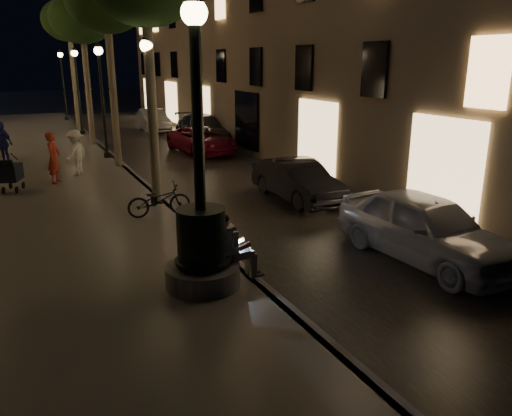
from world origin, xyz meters
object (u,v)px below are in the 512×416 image
tree_third (82,19)px  car_third (202,140)px  lamp_curb_d (62,76)px  stroller (11,173)px  car_second (298,180)px  lamp_curb_c (77,80)px  pedestrian_blue (2,143)px  lamp_curb_a (150,98)px  tree_second (106,2)px  fountain_lamppost (201,234)px  lamp_curb_b (101,86)px  car_front (426,227)px  car_fifth (153,120)px  tree_far (68,21)px  pedestrian_white (76,153)px  bicycle (159,200)px  seated_man_laptop (232,245)px  car_rear (202,129)px  pedestrian_red (54,158)px

tree_third → car_third: 8.03m
lamp_curb_d → stroller: 21.16m
car_second → lamp_curb_c: bearing=103.6°
lamp_curb_d → pedestrian_blue: 16.32m
lamp_curb_a → pedestrian_blue: 9.49m
lamp_curb_a → tree_second: bearing=89.0°
fountain_lamppost → lamp_curb_b: fountain_lamppost is taller
lamp_curb_a → car_front: bearing=-56.5°
lamp_curb_c → car_fifth: size_ratio=1.17×
stroller → pedestrian_blue: 5.02m
tree_far → lamp_curb_c: (-0.08, -2.00, -3.20)m
car_second → pedestrian_white: (-5.90, 5.93, 0.40)m
lamp_curb_c → pedestrian_blue: 8.93m
tree_far → car_second: bearing=-77.5°
car_second → car_third: bearing=88.3°
tree_second → tree_third: (-0.10, 6.00, -0.20)m
car_fifth → car_front: bearing=-87.6°
tree_second → bicycle: tree_second is taller
fountain_lamppost → lamp_curb_b: 14.16m
pedestrian_white → pedestrian_blue: (-2.41, 3.40, 0.03)m
lamp_curb_c → fountain_lamppost: bearing=-91.8°
car_fifth → lamp_curb_c: bearing=-167.1°
lamp_curb_c → tree_second: bearing=-89.4°
lamp_curb_c → car_third: size_ratio=1.08×
seated_man_laptop → tree_far: bearing=89.6°
stroller → car_third: bearing=49.4°
car_rear → car_third: bearing=-106.0°
tree_second → stroller: tree_second is taller
lamp_curb_c → pedestrian_white: (-1.60, -11.07, -2.20)m
pedestrian_white → bicycle: pedestrian_white is taller
car_third → pedestrian_red: bearing=-153.2°
car_third → pedestrian_white: 6.93m
car_rear → bicycle: (-5.75, -12.37, -0.10)m
car_front → pedestrian_red: (-6.73, 10.43, 0.32)m
car_third → car_rear: bearing=64.2°
stroller → car_front: 12.72m
fountain_lamppost → pedestrian_red: bearing=99.9°
car_front → stroller: bearing=126.5°
lamp_curb_b → lamp_curb_c: bearing=90.0°
pedestrian_white → lamp_curb_b: bearing=-165.7°
lamp_curb_a → car_rear: lamp_curb_a is taller
stroller → pedestrian_white: pedestrian_white is taller
fountain_lamppost → car_second: bearing=45.0°
seated_man_laptop → tree_second: size_ratio=0.18×
car_third → tree_second: bearing=-158.0°
lamp_curb_a → bicycle: size_ratio=2.84×
tree_second → pedestrian_red: bearing=-140.7°
tree_second → pedestrian_white: tree_second is taller
lamp_curb_b → car_second: (4.30, -9.00, -2.60)m
tree_third → car_fifth: size_ratio=1.75×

